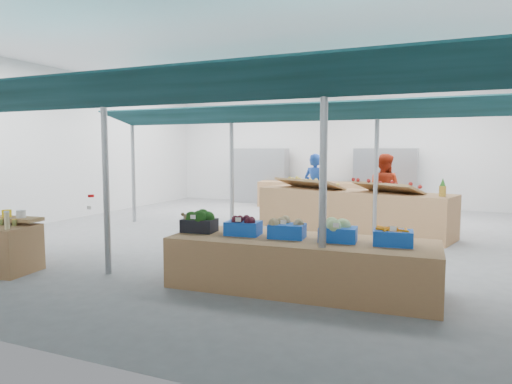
% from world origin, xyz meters
% --- Properties ---
extents(floor, '(13.00, 13.00, 0.00)m').
position_xyz_m(floor, '(0.00, 0.00, 0.00)').
color(floor, slate).
rests_on(floor, ground).
extents(hall, '(13.00, 13.00, 13.00)m').
position_xyz_m(hall, '(0.00, 1.44, 2.65)').
color(hall, silver).
rests_on(hall, ground).
extents(pole_grid, '(10.00, 4.60, 3.00)m').
position_xyz_m(pole_grid, '(0.75, -1.75, 1.81)').
color(pole_grid, gray).
rests_on(pole_grid, floor).
extents(awnings, '(9.50, 7.08, 0.30)m').
position_xyz_m(awnings, '(0.75, -1.75, 2.78)').
color(awnings, black).
rests_on(awnings, pole_grid).
extents(back_shelving_left, '(2.00, 0.50, 2.00)m').
position_xyz_m(back_shelving_left, '(-2.50, 6.00, 1.00)').
color(back_shelving_left, '#B23F33').
rests_on(back_shelving_left, floor).
extents(back_shelving_right, '(2.00, 0.50, 2.00)m').
position_xyz_m(back_shelving_right, '(2.00, 6.00, 1.00)').
color(back_shelving_right, '#B23F33').
rests_on(back_shelving_right, floor).
extents(veg_counter, '(3.79, 1.42, 0.73)m').
position_xyz_m(veg_counter, '(2.09, -3.58, 0.36)').
color(veg_counter, '#996F43').
rests_on(veg_counter, floor).
extents(fruit_counter, '(4.82, 2.26, 1.00)m').
position_xyz_m(fruit_counter, '(1.83, 1.23, 0.50)').
color(fruit_counter, '#996F43').
rests_on(fruit_counter, floor).
extents(far_counter, '(4.93, 1.70, 0.87)m').
position_xyz_m(far_counter, '(0.18, 5.68, 0.44)').
color(far_counter, '#996F43').
rests_on(far_counter, floor).
extents(crate_stack, '(0.60, 0.50, 0.61)m').
position_xyz_m(crate_stack, '(2.81, -2.85, 0.31)').
color(crate_stack, blue).
rests_on(crate_stack, floor).
extents(vendor_left, '(0.77, 0.61, 1.88)m').
position_xyz_m(vendor_left, '(0.63, 2.33, 0.94)').
color(vendor_left, '#1940A5').
rests_on(vendor_left, floor).
extents(vendor_right, '(1.06, 0.92, 1.88)m').
position_xyz_m(vendor_right, '(2.43, 2.33, 0.94)').
color(vendor_right, '#AF2E15').
rests_on(vendor_right, floor).
extents(crate_broccoli, '(0.53, 0.43, 0.35)m').
position_xyz_m(crate_broccoli, '(0.48, -3.66, 0.88)').
color(crate_broccoli, black).
rests_on(crate_broccoli, veg_counter).
extents(crate_beets, '(0.53, 0.43, 0.29)m').
position_xyz_m(crate_beets, '(1.21, -3.62, 0.86)').
color(crate_beets, blue).
rests_on(crate_beets, veg_counter).
extents(crate_celeriac, '(0.53, 0.43, 0.31)m').
position_xyz_m(crate_celeriac, '(1.88, -3.59, 0.87)').
color(crate_celeriac, blue).
rests_on(crate_celeriac, veg_counter).
extents(crate_cabbage, '(0.53, 0.43, 0.35)m').
position_xyz_m(crate_cabbage, '(2.60, -3.55, 0.88)').
color(crate_cabbage, blue).
rests_on(crate_cabbage, veg_counter).
extents(crate_carrots, '(0.53, 0.43, 0.29)m').
position_xyz_m(crate_carrots, '(3.33, -3.52, 0.84)').
color(crate_carrots, blue).
rests_on(crate_carrots, veg_counter).
extents(sparrow, '(0.12, 0.09, 0.11)m').
position_xyz_m(sparrow, '(0.32, -3.79, 0.97)').
color(sparrow, brown).
rests_on(sparrow, crate_broccoli).
extents(pole_ribbon, '(0.12, 0.12, 0.28)m').
position_xyz_m(pole_ribbon, '(-2.31, -2.94, 1.08)').
color(pole_ribbon, '#BD0C0D').
rests_on(pole_ribbon, pole_grid).
extents(apple_heap_yellow, '(2.00, 1.53, 0.27)m').
position_xyz_m(apple_heap_yellow, '(0.72, 1.41, 1.17)').
color(apple_heap_yellow, '#997247').
rests_on(apple_heap_yellow, fruit_counter).
extents(apple_heap_red, '(1.65, 1.34, 0.27)m').
position_xyz_m(apple_heap_red, '(2.72, 0.89, 1.17)').
color(apple_heap_red, '#997247').
rests_on(apple_heap_red, fruit_counter).
extents(pineapple, '(0.14, 0.14, 0.39)m').
position_xyz_m(pineapple, '(3.86, 0.59, 1.19)').
color(pineapple, '#8C6019').
rests_on(pineapple, fruit_counter).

